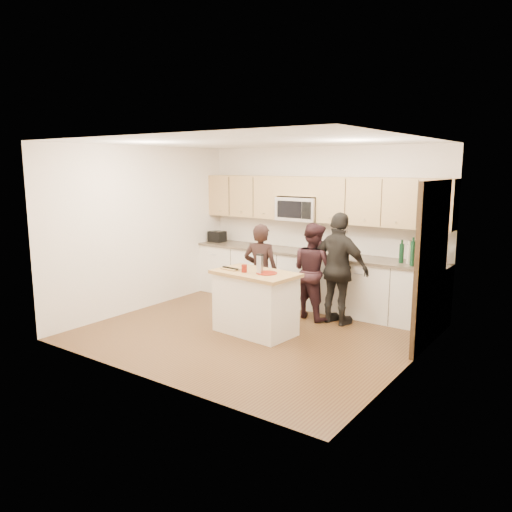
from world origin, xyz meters
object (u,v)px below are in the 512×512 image
Objects in this scene: toaster at (217,237)px; woman_center at (313,271)px; woman_right at (339,269)px; woman_left at (261,272)px; island at (255,302)px.

woman_center reaches higher than toaster.
woman_right is at bearing -169.54° from woman_center.
toaster is 2.07m from woman_left.
toaster is at bearing -47.87° from woman_left.
woman_right is (0.78, 1.08, 0.40)m from island.
island is 4.33× the size of toaster.
woman_right is at bearing 59.46° from island.
woman_center is (0.31, 1.13, 0.30)m from island.
island is 0.76m from woman_left.
woman_left is (1.76, -1.06, -0.29)m from toaster.
woman_center is at bearing 79.94° from island.
woman_left is 0.83m from woman_center.
woman_center is (0.64, 0.52, 0.00)m from woman_left.
woman_left is (-0.33, 0.61, 0.30)m from island.
island is 2.74m from toaster.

